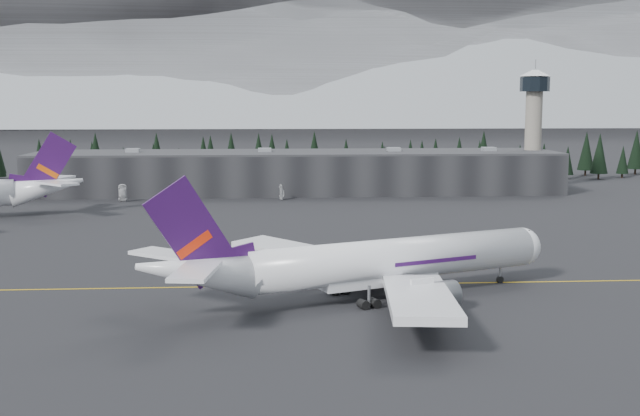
{
  "coord_description": "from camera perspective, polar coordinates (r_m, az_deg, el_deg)",
  "views": [
    {
      "loc": [
        -9.49,
        -121.62,
        27.92
      ],
      "look_at": [
        0.0,
        20.0,
        9.0
      ],
      "focal_mm": 45.0,
      "sensor_mm": 36.0,
      "label": 1
    }
  ],
  "objects": [
    {
      "name": "taxiline",
      "position": [
        123.2,
        0.69,
        -5.5
      ],
      "size": [
        400.0,
        0.4,
        0.02
      ],
      "primitive_type": "cube",
      "color": "gold",
      "rests_on": "ground"
    },
    {
      "name": "mountain_ridge",
      "position": [
        1122.01,
        -3.37,
        6.15
      ],
      "size": [
        4400.0,
        900.0,
        420.0
      ],
      "primitive_type": null,
      "color": "white",
      "rests_on": "ground"
    },
    {
      "name": "terminal",
      "position": [
        247.75,
        -1.63,
        2.58
      ],
      "size": [
        160.0,
        30.0,
        12.6
      ],
      "color": "black",
      "rests_on": "ground"
    },
    {
      "name": "gse_vehicle_a",
      "position": [
        231.3,
        -13.83,
        0.61
      ],
      "size": [
        2.69,
        5.14,
        1.38
      ],
      "primitive_type": "imported",
      "rotation": [
        0.0,
        0.0,
        -0.08
      ],
      "color": "silver",
      "rests_on": "ground"
    },
    {
      "name": "ground",
      "position": [
        125.14,
        0.61,
        -5.3
      ],
      "size": [
        1400.0,
        1400.0,
        0.0
      ],
      "primitive_type": "plane",
      "color": "black",
      "rests_on": "ground"
    },
    {
      "name": "treeline",
      "position": [
        284.51,
        -1.92,
        3.47
      ],
      "size": [
        360.0,
        20.0,
        15.0
      ],
      "primitive_type": "cube",
      "color": "black",
      "rests_on": "ground"
    },
    {
      "name": "jet_main",
      "position": [
        113.22,
        3.0,
        -3.95
      ],
      "size": [
        61.29,
        54.56,
        18.74
      ],
      "rotation": [
        0.0,
        0.0,
        0.38
      ],
      "color": "white",
      "rests_on": "ground"
    },
    {
      "name": "control_tower",
      "position": [
        263.57,
        14.96,
        6.36
      ],
      "size": [
        10.0,
        10.0,
        37.7
      ],
      "color": "gray",
      "rests_on": "ground"
    },
    {
      "name": "gse_vehicle_b",
      "position": [
        228.77,
        -2.72,
        0.77
      ],
      "size": [
        4.55,
        1.89,
        1.54
      ],
      "primitive_type": "imported",
      "rotation": [
        0.0,
        0.0,
        -1.56
      ],
      "color": "silver",
      "rests_on": "ground"
    }
  ]
}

